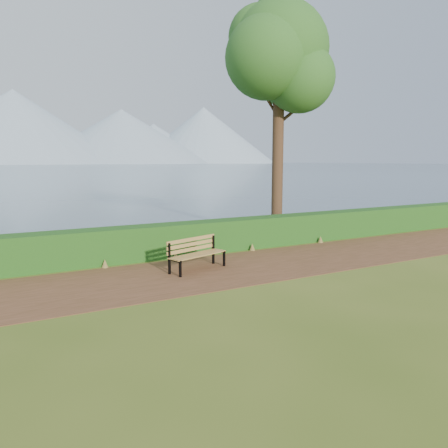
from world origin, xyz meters
TOP-DOWN VIEW (x-y plane):
  - ground at (0.00, 0.00)m, footprint 140.00×140.00m
  - path at (0.00, 0.30)m, footprint 40.00×3.40m
  - hedge at (0.00, 2.60)m, footprint 32.00×0.85m
  - bench at (-1.10, 0.66)m, footprint 1.80×1.01m
  - tree at (3.85, 3.84)m, footprint 4.52×3.77m

SIDE VIEW (x-z plane):
  - ground at x=0.00m, z-range 0.00..0.00m
  - path at x=0.00m, z-range 0.00..0.01m
  - bench at x=-1.10m, z-range 0.07..0.93m
  - hedge at x=0.00m, z-range 0.00..1.00m
  - tree at x=3.85m, z-range 2.20..11.24m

